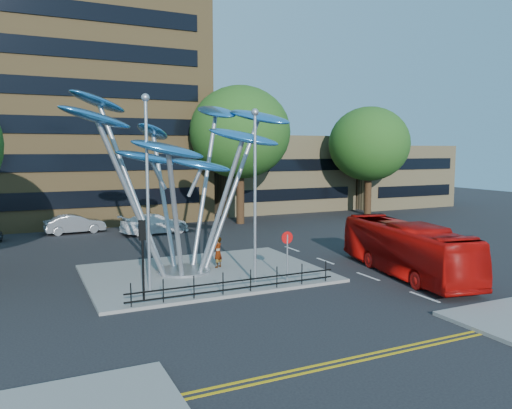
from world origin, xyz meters
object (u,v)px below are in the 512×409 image
pedestrian (218,252)px  parked_car_mid (75,224)px  traffic_light_island (142,243)px  street_lamp_right (255,180)px  parked_car_right (155,224)px  tree_right (240,133)px  leaf_sculpture (179,143)px  red_bus (406,249)px  street_lamp_left (147,177)px  tree_far (369,144)px  no_entry_sign_island (287,247)px

pedestrian → parked_car_mid: bearing=-107.7°
traffic_light_island → pedestrian: 6.69m
street_lamp_right → parked_car_right: bearing=92.4°
tree_right → traffic_light_island: (-13.00, -19.50, -5.42)m
leaf_sculpture → parked_car_right: leaf_sculpture is taller
tree_right → red_bus: bearing=-88.6°
street_lamp_left → traffic_light_island: (-0.50, -1.00, -2.74)m
red_bus → parked_car_right: bearing=125.2°
parked_car_mid → tree_far: bearing=-96.3°
tree_right → tree_far: (14.00, 0.00, -0.93)m
street_lamp_right → red_bus: bearing=-10.9°
street_lamp_left → pedestrian: size_ratio=5.24×
parked_car_mid → street_lamp_right: bearing=-167.0°
leaf_sculpture → tree_far: bearing=32.5°
no_entry_sign_island → street_lamp_right: bearing=162.1°
street_lamp_left → red_bus: 13.74m
leaf_sculpture → street_lamp_left: leaf_sculpture is taller
no_entry_sign_island → parked_car_mid: bearing=111.2°
red_bus → leaf_sculpture: bearing=163.7°
street_lamp_right → tree_right: bearing=68.5°
traffic_light_island → pedestrian: bearing=39.8°
parked_car_mid → leaf_sculpture: bearing=-171.5°
parked_car_right → street_lamp_right: bearing=173.1°
street_lamp_left → pedestrian: 7.01m
red_bus → street_lamp_right: bearing=179.1°
no_entry_sign_island → red_bus: red_bus is taller
tree_far → street_lamp_left: tree_far is taller
red_bus → tree_right: bearing=101.4°
tree_far → parked_car_right: bearing=-174.6°
leaf_sculpture → parked_car_mid: bearing=103.3°
leaf_sculpture → street_lamp_right: 4.83m
street_lamp_right → tree_far: bearing=41.5°
street_lamp_left → no_entry_sign_island: bearing=-8.6°
leaf_sculpture → red_bus: size_ratio=1.27×
no_entry_sign_island → red_bus: 6.60m
street_lamp_left → street_lamp_right: street_lamp_left is taller
tree_right → traffic_light_island: size_ratio=3.54×
tree_far → leaf_sculpture: bearing=-147.5°
red_bus → traffic_light_island: bearing=-174.4°
tree_right → traffic_light_island: tree_right is taller
tree_right → no_entry_sign_island: (-6.00, -19.48, -6.22)m
traffic_light_island → parked_car_mid: size_ratio=0.76×
tree_far → parked_car_mid: size_ratio=2.39×
tree_right → red_bus: tree_right is taller
no_entry_sign_island → parked_car_right: bearing=97.2°
tree_right → parked_car_right: (-8.20, -2.08, -7.26)m
street_lamp_left → street_lamp_right: 5.03m
street_lamp_right → parked_car_mid: 21.19m
street_lamp_left → no_entry_sign_island: size_ratio=3.59×
street_lamp_right → pedestrian: street_lamp_right is taller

